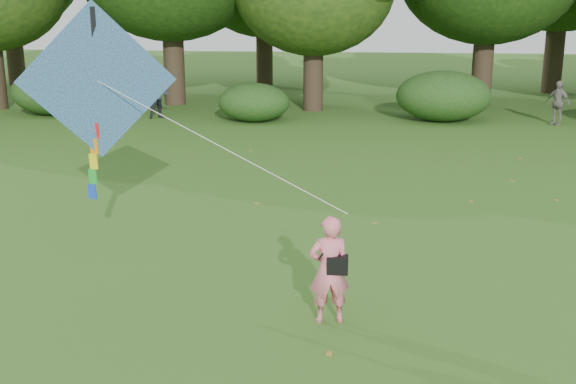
# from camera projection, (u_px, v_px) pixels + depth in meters

# --- Properties ---
(ground) EXTENTS (100.00, 100.00, 0.00)m
(ground) POSITION_uv_depth(u_px,v_px,m) (356.00, 334.00, 10.17)
(ground) COLOR #265114
(ground) RESTS_ON ground
(man_kite_flyer) EXTENTS (0.66, 0.50, 1.62)m
(man_kite_flyer) POSITION_uv_depth(u_px,v_px,m) (329.00, 270.00, 10.36)
(man_kite_flyer) COLOR pink
(man_kite_flyer) RESTS_ON ground
(bystander_left) EXTENTS (1.07, 1.04, 1.73)m
(bystander_left) POSITION_uv_depth(u_px,v_px,m) (159.00, 96.00, 27.39)
(bystander_left) COLOR #2B2937
(bystander_left) RESTS_ON ground
(bystander_right) EXTENTS (0.95, 0.93, 1.60)m
(bystander_right) POSITION_uv_depth(u_px,v_px,m) (557.00, 103.00, 26.05)
(bystander_right) COLOR gray
(bystander_right) RESTS_ON ground
(crossbody_bag) EXTENTS (0.43, 0.20, 0.68)m
(crossbody_bag) POSITION_uv_depth(u_px,v_px,m) (337.00, 264.00, 10.29)
(crossbody_bag) COLOR black
(crossbody_bag) RESTS_ON ground
(flying_kite) EXTENTS (5.30, 1.98, 3.25)m
(flying_kite) POSITION_uv_depth(u_px,v_px,m) (97.00, 83.00, 11.55)
(flying_kite) COLOR #2637A5
(flying_kite) RESTS_ON ground
(shrub_band) EXTENTS (39.15, 3.22, 1.88)m
(shrub_band) POSITION_uv_depth(u_px,v_px,m) (343.00, 98.00, 26.88)
(shrub_band) COLOR #264919
(shrub_band) RESTS_ON ground
(fallen_leaves) EXTENTS (8.05, 14.59, 0.01)m
(fallen_leaves) POSITION_uv_depth(u_px,v_px,m) (403.00, 221.00, 15.19)
(fallen_leaves) COLOR olive
(fallen_leaves) RESTS_ON ground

